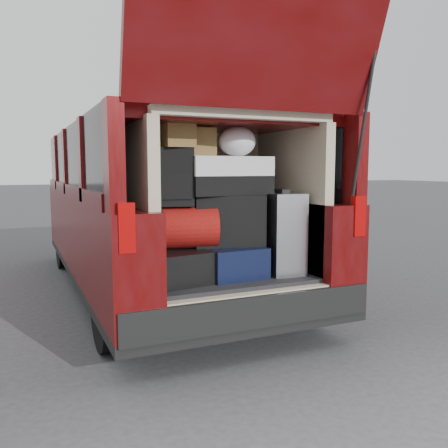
{
  "coord_description": "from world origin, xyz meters",
  "views": [
    {
      "loc": [
        -1.46,
        -3.1,
        1.37
      ],
      "look_at": [
        0.01,
        0.2,
        0.94
      ],
      "focal_mm": 38.0,
      "sensor_mm": 36.0,
      "label": 1
    }
  ],
  "objects_px": {
    "black_soft_case": "(227,220)",
    "navy_hardshell": "(228,260)",
    "silver_roller": "(280,233)",
    "backpack": "(172,177)",
    "twotone_duffel": "(227,176)",
    "black_hardshell": "(175,264)",
    "red_duffel": "(184,227)"
  },
  "relations": [
    {
      "from": "black_soft_case",
      "to": "backpack",
      "type": "relative_size",
      "value": 1.28
    },
    {
      "from": "navy_hardshell",
      "to": "red_duffel",
      "type": "height_order",
      "value": "red_duffel"
    },
    {
      "from": "silver_roller",
      "to": "black_soft_case",
      "type": "distance_m",
      "value": 0.44
    },
    {
      "from": "twotone_duffel",
      "to": "red_duffel",
      "type": "bearing_deg",
      "value": -176.87
    },
    {
      "from": "silver_roller",
      "to": "backpack",
      "type": "relative_size",
      "value": 1.5
    },
    {
      "from": "red_duffel",
      "to": "black_soft_case",
      "type": "xyz_separation_m",
      "value": [
        0.36,
        0.01,
        0.03
      ]
    },
    {
      "from": "twotone_duffel",
      "to": "navy_hardshell",
      "type": "bearing_deg",
      "value": -101.32
    },
    {
      "from": "navy_hardshell",
      "to": "black_hardshell",
      "type": "bearing_deg",
      "value": 175.41
    },
    {
      "from": "black_soft_case",
      "to": "navy_hardshell",
      "type": "bearing_deg",
      "value": -85.32
    },
    {
      "from": "black_hardshell",
      "to": "twotone_duffel",
      "type": "xyz_separation_m",
      "value": [
        0.44,
        0.03,
        0.65
      ]
    },
    {
      "from": "navy_hardshell",
      "to": "silver_roller",
      "type": "distance_m",
      "value": 0.47
    },
    {
      "from": "silver_roller",
      "to": "twotone_duffel",
      "type": "relative_size",
      "value": 0.97
    },
    {
      "from": "red_duffel",
      "to": "black_soft_case",
      "type": "distance_m",
      "value": 0.36
    },
    {
      "from": "black_soft_case",
      "to": "backpack",
      "type": "xyz_separation_m",
      "value": [
        -0.44,
        -0.01,
        0.33
      ]
    },
    {
      "from": "black_hardshell",
      "to": "navy_hardshell",
      "type": "height_order",
      "value": "same"
    },
    {
      "from": "silver_roller",
      "to": "backpack",
      "type": "xyz_separation_m",
      "value": [
        -0.85,
        0.09,
        0.44
      ]
    },
    {
      "from": "red_duffel",
      "to": "twotone_duffel",
      "type": "distance_m",
      "value": 0.52
    },
    {
      "from": "black_hardshell",
      "to": "twotone_duffel",
      "type": "bearing_deg",
      "value": -4.47
    },
    {
      "from": "backpack",
      "to": "black_soft_case",
      "type": "bearing_deg",
      "value": 13.33
    },
    {
      "from": "silver_roller",
      "to": "twotone_duffel",
      "type": "bearing_deg",
      "value": 168.29
    },
    {
      "from": "black_hardshell",
      "to": "navy_hardshell",
      "type": "xyz_separation_m",
      "value": [
        0.43,
        -0.02,
        0.0
      ]
    },
    {
      "from": "red_duffel",
      "to": "backpack",
      "type": "xyz_separation_m",
      "value": [
        -0.08,
        -0.0,
        0.37
      ]
    },
    {
      "from": "backpack",
      "to": "twotone_duffel",
      "type": "bearing_deg",
      "value": 15.12
    },
    {
      "from": "black_hardshell",
      "to": "red_duffel",
      "type": "relative_size",
      "value": 1.2
    },
    {
      "from": "black_hardshell",
      "to": "black_soft_case",
      "type": "distance_m",
      "value": 0.53
    },
    {
      "from": "silver_roller",
      "to": "backpack",
      "type": "bearing_deg",
      "value": 178.45
    },
    {
      "from": "black_hardshell",
      "to": "twotone_duffel",
      "type": "relative_size",
      "value": 0.9
    },
    {
      "from": "silver_roller",
      "to": "black_soft_case",
      "type": "relative_size",
      "value": 1.18
    },
    {
      "from": "black_hardshell",
      "to": "backpack",
      "type": "distance_m",
      "value": 0.64
    },
    {
      "from": "backpack",
      "to": "twotone_duffel",
      "type": "xyz_separation_m",
      "value": [
        0.44,
        0.03,
        0.01
      ]
    },
    {
      "from": "navy_hardshell",
      "to": "backpack",
      "type": "xyz_separation_m",
      "value": [
        -0.44,
        0.02,
        0.64
      ]
    },
    {
      "from": "silver_roller",
      "to": "black_soft_case",
      "type": "bearing_deg",
      "value": 170.29
    }
  ]
}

